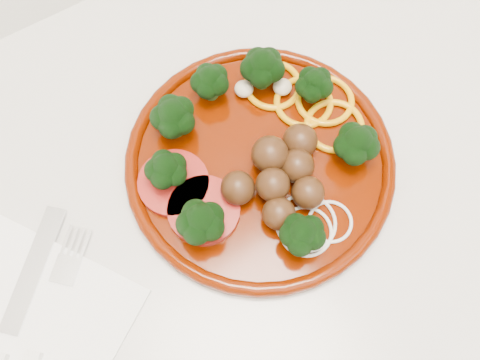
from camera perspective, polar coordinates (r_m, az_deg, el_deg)
counter at (r=0.98m, az=2.91°, el=-8.84°), size 2.40×0.60×0.90m
plate at (r=0.54m, az=2.06°, el=2.52°), size 0.28×0.28×0.06m
napkin at (r=0.54m, az=-22.25°, el=-15.01°), size 0.24×0.24×0.00m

